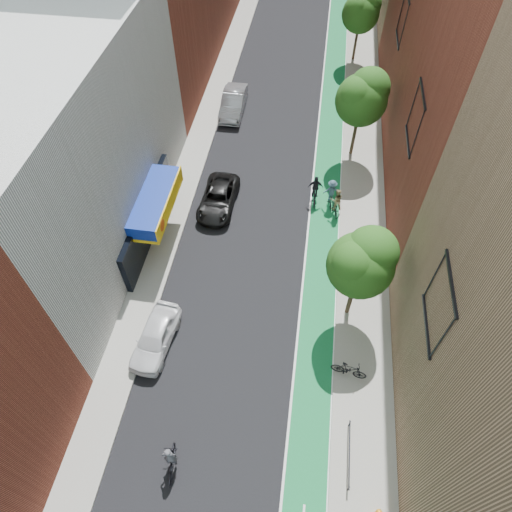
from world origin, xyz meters
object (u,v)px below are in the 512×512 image
at_px(cyclist_lane_mid, 315,192).
at_px(cyclist_lane_far, 331,194).
at_px(parked_car_silver, 233,103).
at_px(cyclist_lane_near, 336,203).
at_px(parked_car_black, 218,198).
at_px(parked_car_white, 155,337).
at_px(cyclist_lead, 171,461).

relative_size(cyclist_lane_mid, cyclist_lane_far, 1.02).
bearing_deg(parked_car_silver, cyclist_lane_near, -51.11).
distance_m(parked_car_black, cyclist_lane_mid, 6.53).
bearing_deg(cyclist_lane_near, parked_car_silver, -63.12).
bearing_deg(cyclist_lane_near, cyclist_lane_mid, -46.89).
distance_m(parked_car_white, parked_car_black, 10.77).
relative_size(parked_car_white, cyclist_lane_mid, 2.06).
height_order(parked_car_white, cyclist_lane_near, cyclist_lane_near).
distance_m(parked_car_silver, cyclist_lane_mid, 12.00).
xyz_separation_m(parked_car_white, parked_car_silver, (0.35, 21.66, 0.10)).
distance_m(cyclist_lead, cyclist_lane_mid, 18.73).
relative_size(parked_car_silver, cyclist_lane_near, 2.50).
distance_m(parked_car_black, cyclist_lane_near, 7.81).
bearing_deg(cyclist_lane_far, parked_car_black, 2.91).
xyz_separation_m(parked_car_black, cyclist_lane_mid, (6.37, 1.42, 0.08)).
height_order(parked_car_black, parked_car_silver, parked_car_silver).
bearing_deg(cyclist_lane_far, parked_car_silver, -56.05).
height_order(parked_car_white, cyclist_lane_far, cyclist_lane_far).
xyz_separation_m(parked_car_black, cyclist_lane_far, (7.44, 1.26, 0.25)).
relative_size(parked_car_silver, cyclist_lead, 2.46).
relative_size(parked_car_silver, cyclist_lane_mid, 2.45).
distance_m(cyclist_lane_mid, cyclist_lane_far, 1.09).
bearing_deg(cyclist_lane_far, cyclist_lane_near, 106.83).
height_order(parked_car_silver, cyclist_lead, cyclist_lead).
distance_m(parked_car_white, cyclist_lane_mid, 14.32).
distance_m(parked_car_white, parked_car_silver, 21.67).
bearing_deg(cyclist_lane_far, parked_car_white, 47.26).
bearing_deg(cyclist_lead, parked_car_silver, -94.21).
bearing_deg(parked_car_black, cyclist_lane_near, 4.93).
xyz_separation_m(cyclist_lead, cyclist_lane_near, (6.65, 17.02, 0.21)).
bearing_deg(parked_car_silver, cyclist_lane_mid, -53.41).
relative_size(cyclist_lane_near, cyclist_lane_mid, 0.98).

